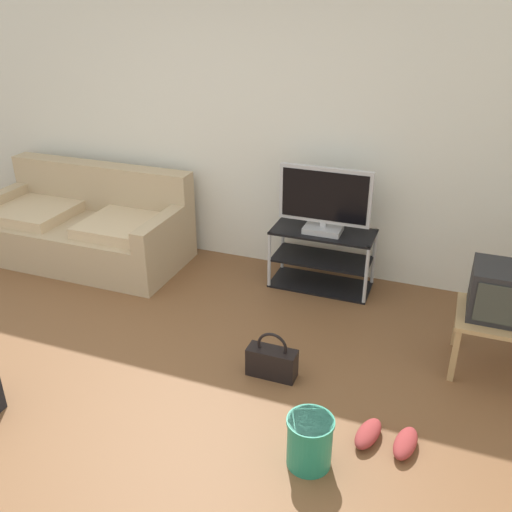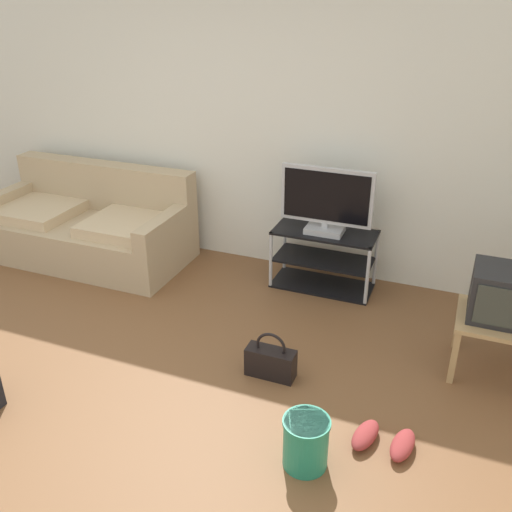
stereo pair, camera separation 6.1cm
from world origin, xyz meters
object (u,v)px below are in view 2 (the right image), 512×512
object	(u,v)px
handbag	(271,361)
sneakers_pair	(384,440)
couch	(90,226)
crt_tv	(502,294)
side_table	(495,327)
cleaning_bucket	(306,441)
flat_tv	(326,201)
tv_stand	(324,259)

from	to	relation	value
handbag	sneakers_pair	size ratio (longest dim) A/B	0.89
couch	crt_tv	world-z (taller)	couch
side_table	handbag	size ratio (longest dim) A/B	1.46
crt_tv	sneakers_pair	size ratio (longest dim) A/B	0.99
cleaning_bucket	flat_tv	bearing A→B (deg)	103.04
flat_tv	cleaning_bucket	world-z (taller)	flat_tv
crt_tv	sneakers_pair	xyz separation A→B (m)	(-0.53, -0.99, -0.56)
tv_stand	handbag	xyz separation A→B (m)	(0.01, -1.35, -0.15)
crt_tv	handbag	world-z (taller)	crt_tv
tv_stand	side_table	bearing A→B (deg)	-28.60
flat_tv	side_table	world-z (taller)	flat_tv
side_table	cleaning_bucket	bearing A→B (deg)	-126.00
flat_tv	handbag	size ratio (longest dim) A/B	2.27
flat_tv	tv_stand	bearing A→B (deg)	90.00
handbag	cleaning_bucket	size ratio (longest dim) A/B	1.11
tv_stand	crt_tv	size ratio (longest dim) A/B	2.28
handbag	sneakers_pair	distance (m)	0.91
side_table	handbag	bearing A→B (deg)	-156.25
side_table	cleaning_bucket	xyz separation A→B (m)	(-0.92, -1.26, -0.19)
couch	side_table	distance (m)	3.70
side_table	cleaning_bucket	size ratio (longest dim) A/B	1.63
flat_tv	couch	bearing A→B (deg)	-174.95
couch	crt_tv	xyz separation A→B (m)	(3.66, -0.51, 0.29)
side_table	handbag	distance (m)	1.51
tv_stand	crt_tv	bearing A→B (deg)	-28.08
flat_tv	crt_tv	size ratio (longest dim) A/B	2.03
couch	sneakers_pair	distance (m)	3.48
side_table	tv_stand	bearing A→B (deg)	151.40
flat_tv	cleaning_bucket	distance (m)	2.14
flat_tv	sneakers_pair	bearing A→B (deg)	-63.55
flat_tv	sneakers_pair	size ratio (longest dim) A/B	2.02
sneakers_pair	tv_stand	bearing A→B (deg)	116.15
handbag	side_table	bearing A→B (deg)	23.75
handbag	cleaning_bucket	bearing A→B (deg)	-55.83
flat_tv	cleaning_bucket	xyz separation A→B (m)	(0.46, -1.99, -0.64)
flat_tv	handbag	distance (m)	1.50
handbag	cleaning_bucket	distance (m)	0.80
flat_tv	crt_tv	world-z (taller)	flat_tv
side_table	cleaning_bucket	world-z (taller)	side_table
crt_tv	cleaning_bucket	world-z (taller)	crt_tv
sneakers_pair	crt_tv	bearing A→B (deg)	61.64
tv_stand	flat_tv	bearing A→B (deg)	-90.00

